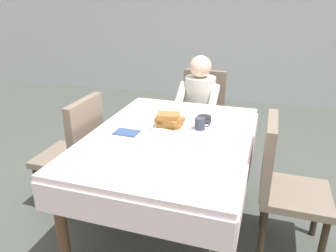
{
  "coord_description": "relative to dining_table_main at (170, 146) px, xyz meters",
  "views": [
    {
      "loc": [
        0.62,
        -1.97,
        1.65
      ],
      "look_at": [
        -0.02,
        0.04,
        0.79
      ],
      "focal_mm": 34.51,
      "sensor_mm": 36.0,
      "label": 1
    }
  ],
  "objects": [
    {
      "name": "chair_right_side",
      "position": [
        0.77,
        0.0,
        -0.12
      ],
      "size": [
        0.45,
        0.44,
        0.93
      ],
      "rotation": [
        0.0,
        0.0,
        -1.57
      ],
      "color": "#7A6B5B",
      "rests_on": "ground"
    },
    {
      "name": "chair_left_side",
      "position": [
        -0.77,
        0.0,
        -0.12
      ],
      "size": [
        0.45,
        0.44,
        0.93
      ],
      "rotation": [
        0.0,
        0.0,
        1.57
      ],
      "color": "#7A6B5B",
      "rests_on": "ground"
    },
    {
      "name": "spoon_near_edge",
      "position": [
        -0.0,
        -0.18,
        0.09
      ],
      "size": [
        0.15,
        0.03,
        0.0
      ],
      "primitive_type": "cube",
      "rotation": [
        0.0,
        0.0,
        0.11
      ],
      "color": "silver",
      "rests_on": "dining_table_main"
    },
    {
      "name": "knife_right_of_plate",
      "position": [
        0.14,
        0.1,
        0.09
      ],
      "size": [
        0.03,
        0.2,
        0.0
      ],
      "primitive_type": "cube",
      "rotation": [
        0.0,
        0.0,
        1.51
      ],
      "color": "silver",
      "rests_on": "dining_table_main"
    },
    {
      "name": "napkin_folded",
      "position": [
        -0.3,
        -0.06,
        0.09
      ],
      "size": [
        0.17,
        0.12,
        0.01
      ],
      "primitive_type": "cube",
      "rotation": [
        0.0,
        0.0,
        -0.03
      ],
      "color": "#334C7F",
      "rests_on": "dining_table_main"
    },
    {
      "name": "bowl_butter",
      "position": [
        0.18,
        0.32,
        0.11
      ],
      "size": [
        0.11,
        0.11,
        0.04
      ],
      "primitive_type": "cylinder",
      "color": "black",
      "rests_on": "dining_table_main"
    },
    {
      "name": "dining_table_main",
      "position": [
        0.0,
        0.0,
        0.0
      ],
      "size": [
        1.12,
        1.52,
        0.74
      ],
      "color": "silver",
      "rests_on": "ground"
    },
    {
      "name": "fork_left_of_plate",
      "position": [
        -0.24,
        0.1,
        0.09
      ],
      "size": [
        0.02,
        0.18,
        0.0
      ],
      "primitive_type": "cube",
      "rotation": [
        0.0,
        0.0,
        1.58
      ],
      "color": "silver",
      "rests_on": "dining_table_main"
    },
    {
      "name": "plate_breakfast",
      "position": [
        -0.05,
        0.12,
        0.1
      ],
      "size": [
        0.28,
        0.28,
        0.02
      ],
      "primitive_type": "cylinder",
      "color": "white",
      "rests_on": "dining_table_main"
    },
    {
      "name": "syrup_pitcher",
      "position": [
        -0.25,
        0.23,
        0.13
      ],
      "size": [
        0.08,
        0.08,
        0.07
      ],
      "color": "silver",
      "rests_on": "dining_table_main"
    },
    {
      "name": "chair_diner",
      "position": [
        -0.02,
        1.17,
        -0.12
      ],
      "size": [
        0.44,
        0.45,
        0.93
      ],
      "rotation": [
        0.0,
        0.0,
        3.14
      ],
      "color": "#7A6B5B",
      "rests_on": "ground"
    },
    {
      "name": "cup_coffee",
      "position": [
        0.18,
        0.17,
        0.13
      ],
      "size": [
        0.11,
        0.08,
        0.08
      ],
      "color": "#333D4C",
      "rests_on": "dining_table_main"
    },
    {
      "name": "ground_plane",
      "position": [
        0.0,
        0.0,
        -0.65
      ],
      "size": [
        14.0,
        14.0,
        0.0
      ],
      "primitive_type": "plane",
      "color": "#474C47"
    },
    {
      "name": "diner_person",
      "position": [
        -0.02,
        1.01,
        0.02
      ],
      "size": [
        0.4,
        0.43,
        1.12
      ],
      "rotation": [
        0.0,
        0.0,
        3.14
      ],
      "color": "silver",
      "rests_on": "ground"
    },
    {
      "name": "breakfast_stack",
      "position": [
        -0.04,
        0.12,
        0.15
      ],
      "size": [
        0.21,
        0.18,
        0.1
      ],
      "color": "#A36B33",
      "rests_on": "plate_breakfast"
    }
  ]
}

